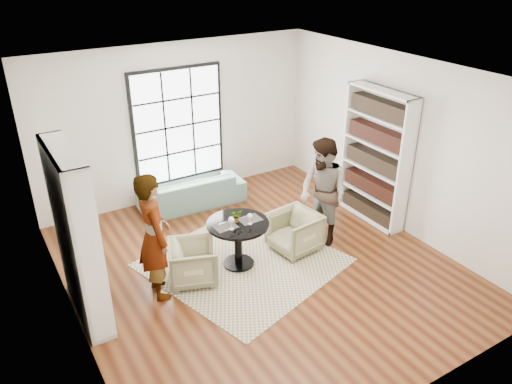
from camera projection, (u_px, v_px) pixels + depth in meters
ground at (260, 266)px, 7.83m from camera, size 6.00×6.00×0.00m
room_shell at (242, 181)px, 7.69m from camera, size 6.00×6.01×6.00m
rug at (243, 262)px, 7.92m from camera, size 3.21×3.21×0.01m
pedestal_table at (238, 234)px, 7.64m from camera, size 0.95×0.95×0.76m
sofa at (192, 191)px, 9.56m from camera, size 2.04×0.88×0.59m
armchair_left at (193, 262)px, 7.38m from camera, size 0.89×0.88×0.64m
armchair_right at (294, 232)px, 8.13m from camera, size 0.81×0.79×0.67m
person_left at (154, 236)px, 6.84m from camera, size 0.50×0.72×1.89m
person_right at (323, 192)px, 8.13m from camera, size 0.76×0.94×1.82m
placemat_left at (225, 227)px, 7.43m from camera, size 0.35×0.27×0.01m
placemat_right at (250, 219)px, 7.63m from camera, size 0.35×0.27×0.01m
cutlery_left at (225, 226)px, 7.43m from camera, size 0.15×0.22×0.01m
cutlery_right at (250, 219)px, 7.62m from camera, size 0.15×0.22×0.01m
wine_glass_left at (231, 221)px, 7.31m from camera, size 0.09×0.09×0.20m
wine_glass_right at (250, 216)px, 7.45m from camera, size 0.08×0.08×0.18m
flower_centerpiece at (236, 216)px, 7.53m from camera, size 0.20×0.18×0.20m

